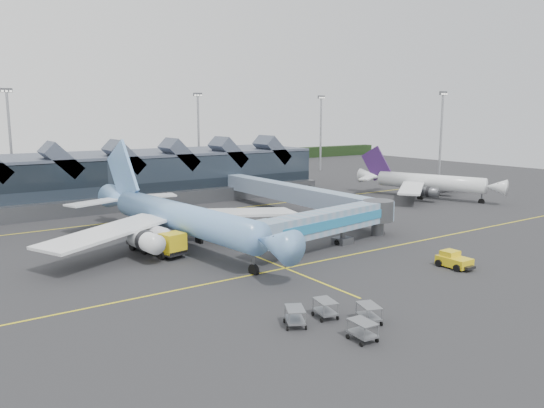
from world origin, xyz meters
TOP-DOWN VIEW (x-y plane):
  - ground at (0.00, 0.00)m, footprint 260.00×260.00m
  - taxi_stripes at (0.00, 10.00)m, footprint 120.00×60.00m
  - tree_line_far at (0.00, 110.00)m, footprint 260.00×4.00m
  - terminal at (-5.07, 47.35)m, footprint 90.00×22.25m
  - light_masts at (21.00, 62.80)m, footprint 132.40×42.56m
  - main_airliner at (-5.74, 7.77)m, footprint 36.81×42.57m
  - regional_jet at (53.29, 16.48)m, footprint 26.75×29.95m
  - jet_bridge at (11.76, -3.43)m, footprint 25.04×7.31m
  - fuel_truck at (-9.43, 6.76)m, footprint 4.44×10.42m
  - pushback_tug at (15.83, -18.50)m, footprint 2.62×4.13m
  - baggage_carts at (-6.21, -23.74)m, footprint 7.67×7.61m

SIDE VIEW (x-z plane):
  - ground at x=0.00m, z-range 0.00..0.00m
  - taxi_stripes at x=0.00m, z-range 0.00..0.01m
  - pushback_tug at x=15.83m, z-range -0.09..1.72m
  - baggage_carts at x=-6.21m, z-range 0.10..1.66m
  - fuel_truck at x=-9.43m, z-range 0.21..3.68m
  - tree_line_far at x=0.00m, z-range 0.00..4.00m
  - regional_jet at x=53.29m, z-range -1.92..8.61m
  - jet_bridge at x=11.76m, z-range 0.83..5.91m
  - main_airliner at x=-5.74m, z-range -2.82..10.85m
  - terminal at x=-5.07m, z-range -1.38..11.14m
  - light_masts at x=21.00m, z-range 1.26..23.71m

